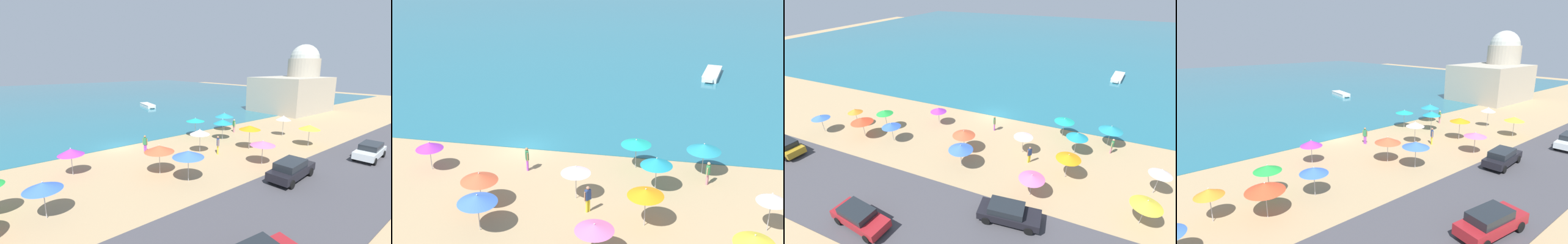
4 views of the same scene
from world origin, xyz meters
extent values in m
plane|color=tan|center=(0.00, 0.00, 0.00)|extent=(160.00, 160.00, 0.00)
cube|color=#25697C|center=(0.00, 55.00, 0.03)|extent=(150.00, 110.00, 0.05)
cube|color=#444248|center=(0.00, -18.00, 0.03)|extent=(80.00, 8.00, 0.06)
cylinder|color=#B2B2B7|center=(-0.16, -8.57, 0.94)|extent=(0.05, 0.05, 1.87)
cone|color=#D75733|center=(-0.16, -8.57, 2.07)|extent=(2.35, 2.35, 0.50)
sphere|color=silver|center=(-0.16, -8.57, 2.36)|extent=(0.08, 0.08, 0.08)
cylinder|color=#B2B2B7|center=(-10.83, -8.04, 1.00)|extent=(0.05, 0.05, 2.00)
cone|color=green|center=(-10.83, -8.04, 2.16)|extent=(1.93, 1.93, 0.41)
sphere|color=silver|center=(-10.83, -8.04, 2.39)|extent=(0.08, 0.08, 0.08)
cylinder|color=#B2B2B7|center=(10.60, -4.55, 0.96)|extent=(0.05, 0.05, 1.92)
cone|color=teal|center=(10.60, -4.55, 2.13)|extent=(2.15, 2.15, 0.51)
sphere|color=silver|center=(10.60, -4.55, 2.41)|extent=(0.08, 0.08, 0.08)
cylinder|color=#B2B2B7|center=(-14.68, -8.86, 0.90)|extent=(0.05, 0.05, 1.79)
cone|color=orange|center=(-14.68, -8.86, 1.96)|extent=(1.73, 1.73, 0.45)
sphere|color=silver|center=(-14.68, -8.86, 2.22)|extent=(0.08, 0.08, 0.08)
cylinder|color=#B2B2B7|center=(15.93, -12.07, 0.94)|extent=(0.05, 0.05, 1.87)
cone|color=gold|center=(15.93, -12.07, 2.06)|extent=(2.15, 2.15, 0.48)
sphere|color=silver|center=(15.93, -12.07, 2.33)|extent=(0.08, 0.08, 0.08)
cylinder|color=#B2B2B7|center=(-8.32, -9.96, 0.88)|extent=(0.05, 0.05, 1.77)
cone|color=blue|center=(-8.32, -9.96, 1.94)|extent=(2.04, 2.04, 0.43)
sphere|color=silver|center=(-8.32, -9.96, 2.18)|extent=(0.08, 0.08, 0.08)
cylinder|color=#B2B2B7|center=(-5.61, -4.56, 0.85)|extent=(0.05, 0.05, 1.71)
cone|color=purple|center=(-5.61, -4.56, 1.90)|extent=(1.96, 1.96, 0.49)
sphere|color=silver|center=(-5.61, -4.56, 2.18)|extent=(0.08, 0.08, 0.08)
cylinder|color=#B2B2B7|center=(7.80, -12.30, 0.88)|extent=(0.05, 0.05, 1.76)
cone|color=pink|center=(7.80, -12.30, 1.90)|extent=(2.15, 2.15, 0.37)
sphere|color=silver|center=(7.80, -12.30, 2.12)|extent=(0.08, 0.08, 0.08)
cylinder|color=#B2B2B7|center=(-11.93, -10.51, 0.93)|extent=(0.05, 0.05, 1.86)
cone|color=#E94625|center=(-11.93, -10.51, 2.06)|extent=(2.44, 2.44, 0.51)
sphere|color=silver|center=(-11.93, -10.51, 2.35)|extent=(0.08, 0.08, 0.08)
cylinder|color=#B2B2B7|center=(0.76, -11.09, 0.97)|extent=(0.05, 0.05, 1.94)
cone|color=#3C68C4|center=(0.76, -11.09, 2.12)|extent=(2.34, 2.34, 0.47)
sphere|color=silver|center=(0.76, -11.09, 2.39)|extent=(0.08, 0.08, 0.08)
cylinder|color=#B2B2B7|center=(5.58, -6.55, 0.95)|extent=(0.05, 0.05, 1.91)
cone|color=white|center=(5.58, -6.55, 2.09)|extent=(1.94, 1.94, 0.46)
sphere|color=silver|center=(5.58, -6.55, 2.35)|extent=(0.08, 0.08, 0.08)
cylinder|color=#B2B2B7|center=(-17.24, -11.54, 0.87)|extent=(0.05, 0.05, 1.73)
cone|color=#3E6EC5|center=(-17.24, -11.54, 1.88)|extent=(2.00, 2.00, 0.40)
sphere|color=silver|center=(-17.24, -11.54, 2.11)|extent=(0.08, 0.08, 0.08)
cylinder|color=#B2B2B7|center=(17.34, -8.03, 1.02)|extent=(0.05, 0.05, 2.04)
cone|color=silver|center=(17.34, -8.03, 2.24)|extent=(1.75, 1.75, 0.51)
sphere|color=silver|center=(17.34, -8.03, 2.52)|extent=(0.08, 0.08, 0.08)
cylinder|color=#B2B2B7|center=(13.75, -1.62, 0.94)|extent=(0.05, 0.05, 1.88)
cone|color=teal|center=(13.75, -1.62, 2.09)|extent=(2.41, 2.41, 0.51)
sphere|color=silver|center=(13.75, -1.62, 2.37)|extent=(0.08, 0.08, 0.08)
cylinder|color=#B2B2B7|center=(10.21, -8.84, 1.05)|extent=(0.05, 0.05, 2.11)
cone|color=orange|center=(10.21, -8.84, 2.27)|extent=(2.18, 2.18, 0.42)
sphere|color=silver|center=(10.21, -8.84, 2.51)|extent=(0.08, 0.08, 0.08)
cylinder|color=#B2B2B7|center=(8.97, -1.57, 0.96)|extent=(0.05, 0.05, 1.92)
cone|color=#1AA795|center=(8.97, -1.57, 2.05)|extent=(2.20, 2.20, 0.36)
sphere|color=silver|center=(8.97, -1.57, 2.26)|extent=(0.08, 0.08, 0.08)
cylinder|color=#D18491|center=(14.10, -3.01, 0.41)|extent=(0.14, 0.14, 0.82)
cylinder|color=#D18491|center=(14.04, -3.18, 0.41)|extent=(0.14, 0.14, 0.82)
cube|color=#348A4C|center=(14.07, -3.10, 1.14)|extent=(0.32, 0.41, 0.65)
sphere|color=tan|center=(14.07, -3.10, 1.59)|extent=(0.22, 0.22, 0.22)
cylinder|color=tan|center=(14.15, -2.87, 1.09)|extent=(0.09, 0.09, 0.58)
cylinder|color=tan|center=(13.99, -3.33, 1.09)|extent=(0.09, 0.09, 0.58)
cylinder|color=yellow|center=(6.58, -8.06, 0.44)|extent=(0.14, 0.14, 0.87)
cylinder|color=yellow|center=(6.69, -7.92, 0.44)|extent=(0.14, 0.14, 0.87)
cube|color=navy|center=(6.63, -7.99, 1.22)|extent=(0.40, 0.42, 0.69)
sphere|color=#A47258|center=(6.63, -7.99, 1.70)|extent=(0.22, 0.22, 0.22)
cylinder|color=#A47258|center=(6.48, -8.17, 1.17)|extent=(0.09, 0.09, 0.62)
cylinder|color=#A47258|center=(6.79, -7.80, 1.17)|extent=(0.09, 0.09, 0.62)
cylinder|color=#A944C2|center=(1.26, -3.32, 0.44)|extent=(0.14, 0.14, 0.87)
cylinder|color=#A944C2|center=(1.34, -3.49, 0.44)|extent=(0.14, 0.14, 0.87)
cube|color=#308151|center=(1.30, -3.41, 1.22)|extent=(0.35, 0.42, 0.69)
sphere|color=#9C744C|center=(1.30, -3.41, 1.70)|extent=(0.22, 0.22, 0.22)
cylinder|color=#9C744C|center=(1.20, -3.19, 1.17)|extent=(0.09, 0.09, 0.62)
cylinder|color=#9C744C|center=(1.41, -3.62, 1.17)|extent=(0.09, 0.09, 0.62)
cube|color=maroon|center=(-2.81, -20.20, 0.70)|extent=(4.65, 2.23, 0.64)
cube|color=#1E2328|center=(-3.03, -20.17, 1.28)|extent=(2.67, 1.79, 0.52)
cylinder|color=black|center=(-1.20, -19.58, 0.38)|extent=(0.66, 0.29, 0.64)
cylinder|color=black|center=(-1.39, -21.18, 0.38)|extent=(0.66, 0.29, 0.64)
cylinder|color=black|center=(-4.23, -19.22, 0.38)|extent=(0.66, 0.29, 0.64)
cylinder|color=black|center=(-4.42, -20.82, 0.38)|extent=(0.66, 0.29, 0.64)
cube|color=#AC831F|center=(-16.98, -16.29, 0.72)|extent=(4.71, 2.25, 0.67)
cylinder|color=black|center=(-18.42, -15.29, 0.38)|extent=(0.66, 0.29, 0.64)
cylinder|color=black|center=(-15.53, -17.29, 0.38)|extent=(0.66, 0.29, 0.64)
cylinder|color=black|center=(-15.35, -15.62, 0.38)|extent=(0.66, 0.29, 0.64)
cube|color=black|center=(6.98, -15.60, 0.68)|extent=(4.72, 2.17, 0.60)
cube|color=#1E2328|center=(6.76, -15.62, 1.25)|extent=(2.70, 1.76, 0.54)
cylinder|color=black|center=(8.45, -14.64, 0.38)|extent=(0.66, 0.28, 0.64)
cylinder|color=black|center=(8.61, -16.24, 0.38)|extent=(0.66, 0.28, 0.64)
cylinder|color=black|center=(5.36, -14.96, 0.38)|extent=(0.66, 0.28, 0.64)
cylinder|color=black|center=(5.52, -16.56, 0.38)|extent=(0.66, 0.28, 0.64)
cube|color=silver|center=(15.52, 22.53, 0.33)|extent=(2.49, 5.51, 0.56)
cube|color=silver|center=(15.03, 19.72, 0.39)|extent=(0.96, 0.59, 0.34)
cube|color=silver|center=(15.52, 22.53, 0.65)|extent=(2.56, 5.53, 0.08)
camera|label=1|loc=(-9.98, -25.44, 8.35)|focal=24.00mm
camera|label=2|loc=(11.48, -33.66, 16.93)|focal=45.00mm
camera|label=3|loc=(10.35, -28.96, 15.91)|focal=24.00mm
camera|label=4|loc=(-17.52, -27.58, 10.66)|focal=28.00mm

